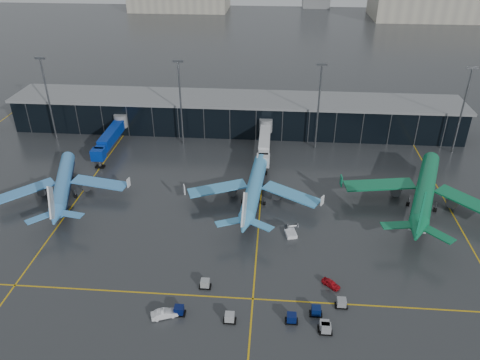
# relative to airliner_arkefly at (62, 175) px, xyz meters

# --- Properties ---
(ground) EXTENTS (600.00, 600.00, 0.00)m
(ground) POSITION_rel_airliner_arkefly_xyz_m (38.58, -17.49, -5.76)
(ground) COLOR #282B2D
(ground) RESTS_ON ground
(terminal_pier) EXTENTS (142.00, 17.00, 10.70)m
(terminal_pier) POSITION_rel_airliner_arkefly_xyz_m (38.58, 44.51, -0.34)
(terminal_pier) COLOR black
(terminal_pier) RESTS_ON ground
(jet_bridges) EXTENTS (94.00, 27.50, 7.20)m
(jet_bridges) POSITION_rel_airliner_arkefly_xyz_m (3.58, 25.50, -1.21)
(jet_bridges) COLOR #595B60
(jet_bridges) RESTS_ON ground
(flood_masts) EXTENTS (203.00, 0.50, 25.50)m
(flood_masts) POSITION_rel_airliner_arkefly_xyz_m (43.58, 32.51, 8.05)
(flood_masts) COLOR #595B60
(flood_masts) RESTS_ON ground
(distant_hangars) EXTENTS (260.00, 71.00, 22.00)m
(distant_hangars) POSITION_rel_airliner_arkefly_xyz_m (88.52, 252.59, 3.03)
(distant_hangars) COLOR #B2AD99
(distant_hangars) RESTS_ON ground
(taxi_lines) EXTENTS (220.00, 120.00, 0.02)m
(taxi_lines) POSITION_rel_airliner_arkefly_xyz_m (48.58, -6.88, -5.75)
(taxi_lines) COLOR gold
(taxi_lines) RESTS_ON ground
(airliner_arkefly) EXTENTS (42.64, 45.62, 11.52)m
(airliner_arkefly) POSITION_rel_airliner_arkefly_xyz_m (0.00, 0.00, 0.00)
(airliner_arkefly) COLOR #4392DD
(airliner_arkefly) RESTS_ON ground
(airliner_klm_near) EXTENTS (36.47, 40.81, 11.82)m
(airliner_klm_near) POSITION_rel_airliner_arkefly_xyz_m (47.03, 1.54, 0.15)
(airliner_klm_near) COLOR #429EDB
(airliner_klm_near) RESTS_ON ground
(airliner_aer_lingus) EXTENTS (52.18, 55.53, 13.82)m
(airliner_aer_lingus) POSITION_rel_airliner_arkefly_xyz_m (87.50, 2.81, 1.15)
(airliner_aer_lingus) COLOR #0D7044
(airliner_aer_lingus) RESTS_ON ground
(baggage_carts) EXTENTS (30.64, 10.74, 1.70)m
(baggage_carts) POSITION_rel_airliner_arkefly_xyz_m (52.76, -36.20, -5.00)
(baggage_carts) COLOR black
(baggage_carts) RESTS_ON ground
(mobile_airstair) EXTENTS (2.88, 3.62, 3.45)m
(mobile_airstair) POSITION_rel_airliner_arkefly_xyz_m (55.71, -12.30, -4.99)
(mobile_airstair) COLOR white
(mobile_airstair) RESTS_ON ground
(service_van_red) EXTENTS (3.76, 3.62, 1.27)m
(service_van_red) POSITION_rel_airliner_arkefly_xyz_m (63.00, -27.94, -5.12)
(service_van_red) COLOR #AF0D16
(service_van_red) RESTS_ON ground
(service_van_white) EXTENTS (4.90, 3.20, 1.53)m
(service_van_white) POSITION_rel_airliner_arkefly_xyz_m (33.53, -38.07, -5.00)
(service_van_white) COLOR silver
(service_van_white) RESTS_ON ground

